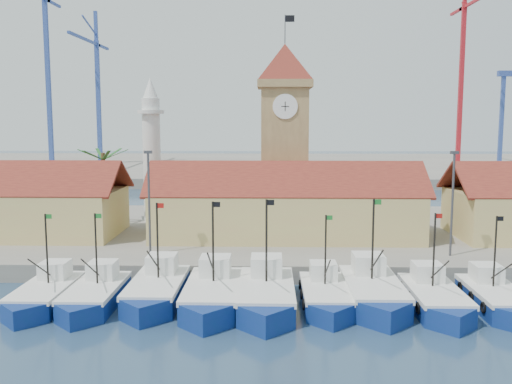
{
  "coord_description": "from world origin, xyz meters",
  "views": [
    {
      "loc": [
        -1.62,
        -36.42,
        13.2
      ],
      "look_at": [
        -2.9,
        18.0,
        6.22
      ],
      "focal_mm": 40.0,
      "sensor_mm": 36.0,
      "label": 1
    }
  ],
  "objects_px": {
    "boat_0": "(44,297)",
    "clock_tower": "(284,131)",
    "boat_4": "(266,297)",
    "minaret": "(152,150)"
  },
  "relations": [
    {
      "from": "boat_0",
      "to": "clock_tower",
      "type": "height_order",
      "value": "clock_tower"
    },
    {
      "from": "boat_0",
      "to": "boat_4",
      "type": "distance_m",
      "value": 15.74
    },
    {
      "from": "minaret",
      "to": "boat_4",
      "type": "bearing_deg",
      "value": -63.0
    },
    {
      "from": "clock_tower",
      "to": "minaret",
      "type": "bearing_deg",
      "value": 172.39
    },
    {
      "from": "clock_tower",
      "to": "boat_0",
      "type": "bearing_deg",
      "value": -126.53
    },
    {
      "from": "clock_tower",
      "to": "boat_4",
      "type": "bearing_deg",
      "value": -94.34
    },
    {
      "from": "boat_4",
      "to": "minaret",
      "type": "distance_m",
      "value": 30.38
    },
    {
      "from": "boat_0",
      "to": "boat_4",
      "type": "height_order",
      "value": "boat_4"
    },
    {
      "from": "boat_4",
      "to": "clock_tower",
      "type": "height_order",
      "value": "clock_tower"
    },
    {
      "from": "boat_4",
      "to": "clock_tower",
      "type": "bearing_deg",
      "value": 85.66
    }
  ]
}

